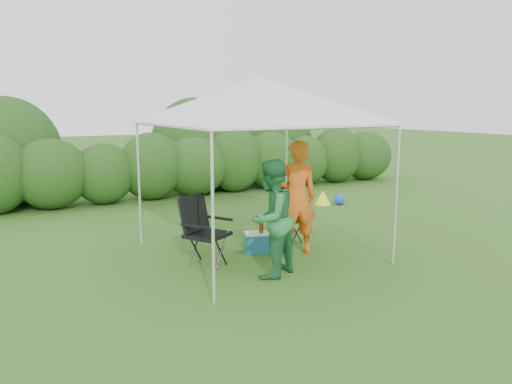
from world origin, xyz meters
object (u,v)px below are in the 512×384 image
chair_left (202,226)px  cooler (257,242)px  man (296,198)px  canopy (259,101)px  woman (271,219)px  chair_right (287,213)px

chair_left → cooler: 1.12m
chair_left → cooler: bearing=-22.7°
chair_left → man: bearing=-38.0°
canopy → cooler: canopy is taller
canopy → cooler: size_ratio=6.57×
chair_left → woman: (0.62, -0.99, 0.23)m
chair_left → woman: size_ratio=0.63×
canopy → chair_right: size_ratio=3.50×
canopy → man: bearing=-26.0°
cooler → chair_right: bearing=45.1°
chair_right → cooler: bearing=-157.2°
canopy → cooler: (0.02, 0.09, -2.29)m
chair_right → cooler: size_ratio=1.88×
chair_right → chair_left: size_ratio=0.84×
woman → cooler: 1.35m
chair_right → cooler: 0.98m
canopy → woman: (-0.39, -1.01, -1.63)m
chair_right → woman: bearing=-131.4°
canopy → chair_left: bearing=-178.9°
chair_left → man: size_ratio=0.57×
canopy → man: canopy is taller
man → woman: man is taller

